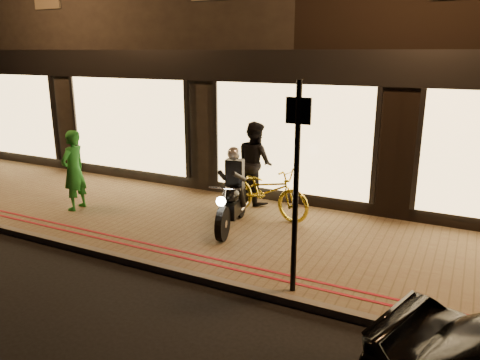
{
  "coord_description": "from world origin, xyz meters",
  "views": [
    {
      "loc": [
        3.59,
        -5.55,
        3.48
      ],
      "look_at": [
        -0.29,
        2.1,
        1.1
      ],
      "focal_mm": 35.0,
      "sensor_mm": 36.0,
      "label": 1
    }
  ],
  "objects_px": {
    "motorcycle": "(233,197)",
    "bicycle_gold": "(265,191)",
    "sign_post": "(296,179)",
    "person_green": "(74,170)"
  },
  "relations": [
    {
      "from": "bicycle_gold",
      "to": "sign_post",
      "type": "bearing_deg",
      "value": -138.49
    },
    {
      "from": "motorcycle",
      "to": "bicycle_gold",
      "type": "bearing_deg",
      "value": 59.25
    },
    {
      "from": "person_green",
      "to": "motorcycle",
      "type": "bearing_deg",
      "value": 94.38
    },
    {
      "from": "motorcycle",
      "to": "person_green",
      "type": "xyz_separation_m",
      "value": [
        -3.57,
        -0.57,
        0.26
      ]
    },
    {
      "from": "sign_post",
      "to": "person_green",
      "type": "relative_size",
      "value": 1.72
    },
    {
      "from": "motorcycle",
      "to": "sign_post",
      "type": "xyz_separation_m",
      "value": [
        1.95,
        -1.84,
        1.06
      ]
    },
    {
      "from": "sign_post",
      "to": "bicycle_gold",
      "type": "relative_size",
      "value": 1.44
    },
    {
      "from": "motorcycle",
      "to": "person_green",
      "type": "distance_m",
      "value": 3.62
    },
    {
      "from": "bicycle_gold",
      "to": "person_green",
      "type": "xyz_separation_m",
      "value": [
        -3.86,
        -1.47,
        0.32
      ]
    },
    {
      "from": "bicycle_gold",
      "to": "motorcycle",
      "type": "bearing_deg",
      "value": 172.21
    }
  ]
}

